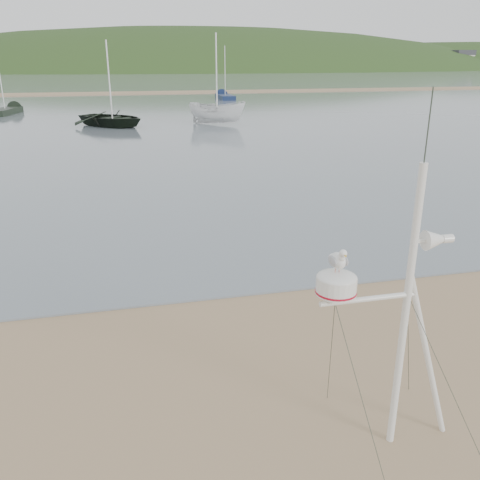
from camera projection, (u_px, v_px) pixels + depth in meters
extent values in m
plane|color=#907353|center=(132.00, 455.00, 6.28)|extent=(560.00, 560.00, 0.00)
cube|color=slate|center=(112.00, 78.00, 127.09)|extent=(560.00, 256.00, 0.04)
cube|color=#907353|center=(112.00, 93.00, 70.33)|extent=(560.00, 7.00, 0.07)
ellipsoid|color=#213817|center=(203.00, 119.00, 237.60)|extent=(400.00, 180.00, 80.00)
ellipsoid|color=#213817|center=(466.00, 99.00, 266.18)|extent=(300.00, 135.00, 56.00)
cube|color=white|center=(4.00, 60.00, 176.41)|extent=(8.40, 6.30, 8.00)
cube|color=white|center=(82.00, 60.00, 182.13)|extent=(8.40, 6.30, 8.00)
cube|color=white|center=(155.00, 60.00, 187.85)|extent=(8.40, 6.30, 8.00)
cube|color=white|center=(223.00, 60.00, 193.57)|extent=(8.40, 6.30, 8.00)
cube|color=white|center=(288.00, 60.00, 199.29)|extent=(8.40, 6.30, 8.00)
cube|color=white|center=(349.00, 60.00, 205.01)|extent=(8.40, 6.30, 8.00)
cube|color=white|center=(407.00, 60.00, 210.74)|extent=(8.40, 6.30, 8.00)
cube|color=white|center=(462.00, 60.00, 216.46)|extent=(8.40, 6.30, 8.00)
cylinder|color=silver|center=(405.00, 315.00, 5.93)|extent=(0.09, 0.09, 3.60)
cylinder|color=silver|center=(428.00, 358.00, 6.23)|extent=(0.83, 0.07, 2.36)
cylinder|color=silver|center=(368.00, 299.00, 5.73)|extent=(1.17, 0.06, 0.06)
cylinder|color=#2D382D|center=(428.00, 128.00, 5.20)|extent=(0.01, 0.01, 0.81)
cube|color=silver|center=(335.00, 297.00, 5.62)|extent=(0.14, 0.14, 0.08)
cylinder|color=white|center=(336.00, 286.00, 5.57)|extent=(0.45, 0.45, 0.20)
cylinder|color=#B30C23|center=(336.00, 291.00, 5.60)|extent=(0.46, 0.46, 0.02)
ellipsoid|color=white|center=(337.00, 278.00, 5.54)|extent=(0.45, 0.45, 0.13)
cone|color=white|center=(434.00, 240.00, 5.68)|extent=(0.23, 0.23, 0.23)
cylinder|color=white|center=(447.00, 239.00, 5.71)|extent=(0.13, 0.10, 0.10)
cube|color=silver|center=(422.00, 241.00, 5.64)|extent=(0.18, 0.04, 0.04)
cylinder|color=tan|center=(335.00, 270.00, 5.50)|extent=(0.01, 0.01, 0.06)
cylinder|color=tan|center=(339.00, 269.00, 5.51)|extent=(0.01, 0.01, 0.06)
ellipsoid|color=white|center=(338.00, 261.00, 5.47)|extent=(0.15, 0.24, 0.18)
ellipsoid|color=#A5A7AD|center=(332.00, 261.00, 5.45)|extent=(0.05, 0.20, 0.12)
ellipsoid|color=#A5A7AD|center=(344.00, 260.00, 5.48)|extent=(0.05, 0.20, 0.12)
cone|color=white|center=(333.00, 258.00, 5.59)|extent=(0.08, 0.07, 0.08)
ellipsoid|color=white|center=(342.00, 257.00, 5.36)|extent=(0.07, 0.07, 0.11)
sphere|color=white|center=(343.00, 253.00, 5.33)|extent=(0.09, 0.09, 0.09)
cone|color=gold|center=(345.00, 255.00, 5.29)|extent=(0.02, 0.05, 0.02)
imported|color=black|center=(110.00, 87.00, 35.46)|extent=(3.56, 3.50, 5.42)
imported|color=white|center=(217.00, 93.00, 36.76)|extent=(2.32, 2.31, 4.41)
cube|color=black|center=(5.00, 111.00, 44.13)|extent=(2.36, 4.71, 0.50)
cone|color=black|center=(18.00, 108.00, 46.84)|extent=(1.74, 1.85, 1.44)
cylinder|color=silver|center=(0.00, 79.00, 43.21)|extent=(0.08, 0.08, 4.96)
cube|color=#132043|center=(225.00, 97.00, 60.73)|extent=(1.68, 5.02, 0.50)
cone|color=#132043|center=(220.00, 95.00, 63.67)|extent=(1.63, 1.77, 1.60)
cylinder|color=silver|center=(225.00, 71.00, 59.72)|extent=(0.08, 0.08, 5.49)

